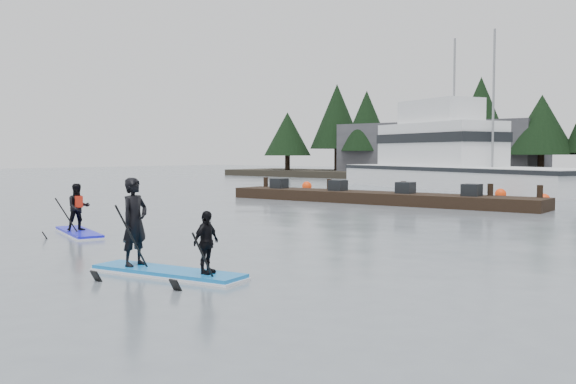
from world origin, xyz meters
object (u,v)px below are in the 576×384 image
Objects in this scene: floating_dock at (375,198)px; paddleboard_solo at (78,215)px; fishing_boat_large at (457,175)px; paddleboard_duo at (160,241)px.

paddleboard_solo is (-0.40, -14.94, 0.29)m from floating_dock.
paddleboard_solo reaches higher than floating_dock.
paddleboard_solo is (2.09, -28.78, -0.30)m from fishing_boat_large.
paddleboard_duo is (6.06, -17.29, 0.38)m from floating_dock.
floating_dock is at bearing 107.88° from paddleboard_solo.
fishing_boat_large reaches higher than floating_dock.
fishing_boat_large is 6.20× the size of paddleboard_duo.
paddleboard_duo is (6.46, -2.35, 0.09)m from paddleboard_solo.
fishing_boat_large is at bearing 113.55° from paddleboard_solo.
floating_dock is at bearing 99.54° from paddleboard_duo.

